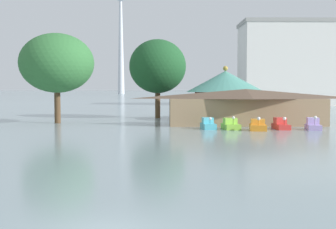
{
  "coord_description": "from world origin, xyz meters",
  "views": [
    {
      "loc": [
        1.74,
        -12.82,
        4.44
      ],
      "look_at": [
        2.29,
        23.37,
        2.27
      ],
      "focal_mm": 46.6,
      "sensor_mm": 36.0,
      "label": 1
    }
  ],
  "objects_px": {
    "green_roof_pavilion": "(225,92)",
    "shoreline_tree_tall_left": "(57,63)",
    "pedal_boat_red": "(281,125)",
    "boathouse": "(246,106)",
    "background_building_block": "(304,64)",
    "distant_broadcast_tower": "(121,12)",
    "shoreline_tree_mid": "(158,66)",
    "pedal_boat_lavender": "(313,125)",
    "pedal_boat_lime": "(231,125)",
    "pedal_boat_cyan": "(208,124)",
    "pedal_boat_orange": "(258,126)"
  },
  "relations": [
    {
      "from": "green_roof_pavilion",
      "to": "shoreline_tree_tall_left",
      "type": "distance_m",
      "value": 23.39
    },
    {
      "from": "pedal_boat_red",
      "to": "boathouse",
      "type": "height_order",
      "value": "boathouse"
    },
    {
      "from": "background_building_block",
      "to": "distant_broadcast_tower",
      "type": "height_order",
      "value": "distant_broadcast_tower"
    },
    {
      "from": "green_roof_pavilion",
      "to": "shoreline_tree_mid",
      "type": "bearing_deg",
      "value": 158.64
    },
    {
      "from": "pedal_boat_red",
      "to": "pedal_boat_lavender",
      "type": "height_order",
      "value": "pedal_boat_lavender"
    },
    {
      "from": "green_roof_pavilion",
      "to": "shoreline_tree_tall_left",
      "type": "height_order",
      "value": "shoreline_tree_tall_left"
    },
    {
      "from": "pedal_boat_lavender",
      "to": "shoreline_tree_mid",
      "type": "xyz_separation_m",
      "value": [
        -16.89,
        18.91,
        7.22
      ]
    },
    {
      "from": "pedal_boat_red",
      "to": "boathouse",
      "type": "bearing_deg",
      "value": -154.97
    },
    {
      "from": "pedal_boat_lavender",
      "to": "shoreline_tree_tall_left",
      "type": "height_order",
      "value": "shoreline_tree_tall_left"
    },
    {
      "from": "pedal_boat_lime",
      "to": "distant_broadcast_tower",
      "type": "distance_m",
      "value": 336.17
    },
    {
      "from": "shoreline_tree_mid",
      "to": "background_building_block",
      "type": "bearing_deg",
      "value": 52.51
    },
    {
      "from": "shoreline_tree_mid",
      "to": "pedal_boat_cyan",
      "type": "bearing_deg",
      "value": -72.14
    },
    {
      "from": "pedal_boat_cyan",
      "to": "pedal_boat_red",
      "type": "bearing_deg",
      "value": 82.03
    },
    {
      "from": "pedal_boat_lime",
      "to": "background_building_block",
      "type": "distance_m",
      "value": 75.23
    },
    {
      "from": "boathouse",
      "to": "distant_broadcast_tower",
      "type": "height_order",
      "value": "distant_broadcast_tower"
    },
    {
      "from": "pedal_boat_cyan",
      "to": "distant_broadcast_tower",
      "type": "height_order",
      "value": "distant_broadcast_tower"
    },
    {
      "from": "pedal_boat_lavender",
      "to": "distant_broadcast_tower",
      "type": "height_order",
      "value": "distant_broadcast_tower"
    },
    {
      "from": "pedal_boat_red",
      "to": "pedal_boat_lime",
      "type": "bearing_deg",
      "value": -90.41
    },
    {
      "from": "shoreline_tree_mid",
      "to": "green_roof_pavilion",
      "type": "bearing_deg",
      "value": -21.36
    },
    {
      "from": "pedal_boat_cyan",
      "to": "pedal_boat_lavender",
      "type": "bearing_deg",
      "value": 78.37
    },
    {
      "from": "pedal_boat_orange",
      "to": "distant_broadcast_tower",
      "type": "distance_m",
      "value": 337.79
    },
    {
      "from": "pedal_boat_lime",
      "to": "green_roof_pavilion",
      "type": "height_order",
      "value": "green_roof_pavilion"
    },
    {
      "from": "pedal_boat_lavender",
      "to": "shoreline_tree_tall_left",
      "type": "xyz_separation_m",
      "value": [
        -29.65,
        9.43,
        7.13
      ]
    },
    {
      "from": "boathouse",
      "to": "shoreline_tree_tall_left",
      "type": "height_order",
      "value": "shoreline_tree_tall_left"
    },
    {
      "from": "pedal_boat_lime",
      "to": "background_building_block",
      "type": "xyz_separation_m",
      "value": [
        30.18,
        68.1,
        10.54
      ]
    },
    {
      "from": "green_roof_pavilion",
      "to": "shoreline_tree_tall_left",
      "type": "bearing_deg",
      "value": -165.65
    },
    {
      "from": "shoreline_tree_tall_left",
      "to": "background_building_block",
      "type": "relative_size",
      "value": 0.34
    },
    {
      "from": "distant_broadcast_tower",
      "to": "green_roof_pavilion",
      "type": "bearing_deg",
      "value": -82.06
    },
    {
      "from": "pedal_boat_red",
      "to": "shoreline_tree_tall_left",
      "type": "xyz_separation_m",
      "value": [
        -26.39,
        8.56,
        7.15
      ]
    },
    {
      "from": "green_roof_pavilion",
      "to": "distant_broadcast_tower",
      "type": "relative_size",
      "value": 0.07
    },
    {
      "from": "pedal_boat_orange",
      "to": "shoreline_tree_tall_left",
      "type": "distance_m",
      "value": 26.57
    },
    {
      "from": "pedal_boat_orange",
      "to": "distant_broadcast_tower",
      "type": "bearing_deg",
      "value": -163.71
    },
    {
      "from": "pedal_boat_red",
      "to": "green_roof_pavilion",
      "type": "bearing_deg",
      "value": -166.07
    },
    {
      "from": "pedal_boat_lime",
      "to": "shoreline_tree_tall_left",
      "type": "bearing_deg",
      "value": -118.85
    },
    {
      "from": "boathouse",
      "to": "pedal_boat_red",
      "type": "bearing_deg",
      "value": -63.18
    },
    {
      "from": "pedal_boat_orange",
      "to": "pedal_boat_red",
      "type": "height_order",
      "value": "pedal_boat_orange"
    },
    {
      "from": "pedal_boat_lime",
      "to": "pedal_boat_orange",
      "type": "relative_size",
      "value": 1.0
    },
    {
      "from": "background_building_block",
      "to": "pedal_boat_orange",
      "type": "bearing_deg",
      "value": -111.61
    },
    {
      "from": "pedal_boat_red",
      "to": "distant_broadcast_tower",
      "type": "distance_m",
      "value": 336.78
    },
    {
      "from": "shoreline_tree_tall_left",
      "to": "shoreline_tree_mid",
      "type": "relative_size",
      "value": 0.97
    },
    {
      "from": "pedal_boat_lime",
      "to": "boathouse",
      "type": "distance_m",
      "value": 6.51
    },
    {
      "from": "boathouse",
      "to": "shoreline_tree_mid",
      "type": "xyz_separation_m",
      "value": [
        -10.86,
        12.56,
        5.44
      ]
    },
    {
      "from": "pedal_boat_cyan",
      "to": "pedal_boat_lavender",
      "type": "height_order",
      "value": "pedal_boat_lavender"
    },
    {
      "from": "pedal_boat_orange",
      "to": "shoreline_tree_tall_left",
      "type": "bearing_deg",
      "value": -104.49
    },
    {
      "from": "pedal_boat_cyan",
      "to": "green_roof_pavilion",
      "type": "height_order",
      "value": "green_roof_pavilion"
    },
    {
      "from": "boathouse",
      "to": "background_building_block",
      "type": "bearing_deg",
      "value": 66.3
    },
    {
      "from": "pedal_boat_cyan",
      "to": "pedal_boat_orange",
      "type": "relative_size",
      "value": 1.04
    },
    {
      "from": "green_roof_pavilion",
      "to": "distant_broadcast_tower",
      "type": "xyz_separation_m",
      "value": [
        -43.48,
        311.92,
        65.54
      ]
    },
    {
      "from": "green_roof_pavilion",
      "to": "pedal_boat_lime",
      "type": "bearing_deg",
      "value": -95.93
    },
    {
      "from": "pedal_boat_orange",
      "to": "pedal_boat_red",
      "type": "distance_m",
      "value": 3.18
    }
  ]
}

